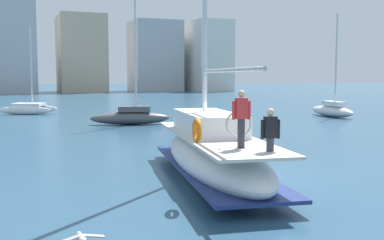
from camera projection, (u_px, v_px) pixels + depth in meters
name	position (u px, v px, depth m)	size (l,w,h in m)	color
ground_plane	(248.00, 177.00, 15.70)	(400.00, 400.00, 0.00)	#284C66
main_sailboat	(213.00, 151.00, 15.40)	(3.80, 9.85, 14.36)	white
moored_sloop_near	(29.00, 107.00, 42.20)	(5.32, 3.99, 7.97)	white
moored_sloop_far	(131.00, 116.00, 32.72)	(5.79, 2.55, 9.15)	#4C4C51
moored_catamaran	(332.00, 110.00, 39.22)	(1.72, 5.81, 8.69)	silver
seagull	(81.00, 238.00, 8.91)	(0.93, 0.48, 0.17)	silver
waterfront_buildings	(40.00, 47.00, 98.28)	(81.36, 17.92, 23.88)	beige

